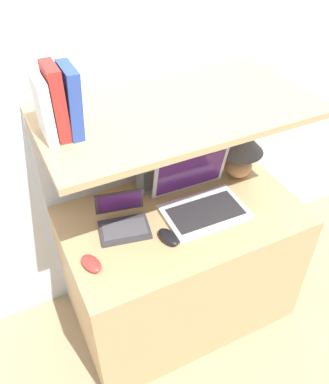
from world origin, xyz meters
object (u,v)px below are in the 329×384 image
at_px(laptop_small, 123,220).
at_px(book_white, 43,109).
at_px(second_mouse, 91,264).
at_px(table_lamp, 241,148).
at_px(laptop_large, 200,199).
at_px(router_box, 152,176).
at_px(book_blue, 70,101).
at_px(book_red, 56,102).
at_px(computer_mouse, 169,237).

bearing_deg(laptop_small, book_white, 174.34).
bearing_deg(second_mouse, table_lamp, 15.88).
xyz_separation_m(laptop_large, laptop_small, (-0.37, 0.04, -0.01)).
height_order(router_box, book_blue, book_blue).
xyz_separation_m(router_box, book_white, (-0.46, -0.16, 0.55)).
bearing_deg(book_blue, laptop_large, -6.97).
height_order(book_red, book_blue, book_red).
distance_m(laptop_large, book_white, 0.84).
relative_size(laptop_large, laptop_small, 1.51).
height_order(table_lamp, book_blue, book_blue).
height_order(laptop_small, computer_mouse, laptop_small).
bearing_deg(second_mouse, computer_mouse, -1.11).
bearing_deg(computer_mouse, laptop_large, 28.89).
bearing_deg(table_lamp, book_white, -175.71).
height_order(table_lamp, computer_mouse, table_lamp).
distance_m(laptop_small, book_white, 0.64).
distance_m(router_box, book_white, 0.74).
xyz_separation_m(table_lamp, book_white, (-0.90, -0.07, 0.46)).
xyz_separation_m(laptop_small, book_blue, (-0.14, 0.02, 0.60)).
xyz_separation_m(laptop_large, book_white, (-0.60, 0.06, 0.58)).
height_order(laptop_small, book_red, book_red).
xyz_separation_m(computer_mouse, book_white, (-0.38, 0.19, 0.61)).
relative_size(laptop_large, book_white, 1.70).
relative_size(computer_mouse, book_blue, 0.53).
relative_size(table_lamp, computer_mouse, 2.09).
bearing_deg(book_blue, book_white, 180.00).
height_order(table_lamp, router_box, table_lamp).
distance_m(computer_mouse, book_blue, 0.71).
bearing_deg(laptop_small, table_lamp, 7.71).
bearing_deg(second_mouse, book_white, 100.22).
relative_size(computer_mouse, book_white, 0.57).
bearing_deg(book_red, book_white, 180.00).
xyz_separation_m(laptop_large, second_mouse, (-0.57, -0.12, -0.03)).
bearing_deg(book_red, second_mouse, -93.90).
bearing_deg(laptop_small, router_box, 39.43).
bearing_deg(book_red, book_blue, 0.00).
xyz_separation_m(laptop_small, book_red, (-0.19, 0.02, 0.61)).
distance_m(computer_mouse, book_red, 0.74).
distance_m(computer_mouse, router_box, 0.36).
relative_size(laptop_large, book_red, 1.50).
bearing_deg(book_blue, table_lamp, 4.78).
bearing_deg(router_box, second_mouse, -141.20).
distance_m(second_mouse, router_box, 0.55).
relative_size(table_lamp, second_mouse, 2.16).
height_order(laptop_large, book_blue, book_blue).
height_order(computer_mouse, book_red, book_red).
xyz_separation_m(laptop_large, computer_mouse, (-0.22, -0.12, -0.03)).
bearing_deg(second_mouse, laptop_large, 11.66).
height_order(laptop_large, book_white, book_white).
xyz_separation_m(second_mouse, book_blue, (0.06, 0.18, 0.62)).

